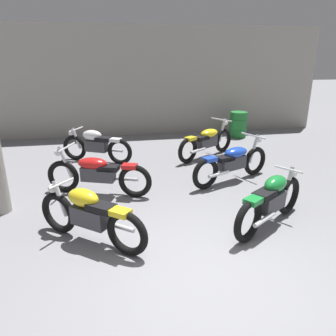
{
  "coord_description": "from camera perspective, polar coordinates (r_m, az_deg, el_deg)",
  "views": [
    {
      "loc": [
        -1.12,
        -3.26,
        2.67
      ],
      "look_at": [
        0.0,
        2.62,
        0.55
      ],
      "focal_mm": 34.45,
      "sensor_mm": 36.0,
      "label": 1
    }
  ],
  "objects": [
    {
      "name": "motorcycle_left_row_2",
      "position": [
        8.53,
        -12.61,
        3.99
      ],
      "size": [
        1.8,
        1.01,
        0.88
      ],
      "color": "black",
      "rests_on": "ground"
    },
    {
      "name": "motorcycle_right_row_0",
      "position": [
        5.45,
        17.8,
        -5.42
      ],
      "size": [
        1.7,
        1.19,
        0.88
      ],
      "color": "black",
      "rests_on": "ground"
    },
    {
      "name": "motorcycle_left_row_0",
      "position": [
        4.88,
        -13.72,
        -8.04
      ],
      "size": [
        1.6,
        1.33,
        0.88
      ],
      "color": "black",
      "rests_on": "ground"
    },
    {
      "name": "ground_plane",
      "position": [
        4.36,
        6.81,
        -18.4
      ],
      "size": [
        60.0,
        60.0,
        0.0
      ],
      "primitive_type": "plane",
      "color": "gray"
    },
    {
      "name": "motorcycle_right_row_1",
      "position": [
        7.16,
        11.33,
        1.07
      ],
      "size": [
        2.03,
        1.05,
        0.97
      ],
      "color": "black",
      "rests_on": "ground"
    },
    {
      "name": "oil_drum",
      "position": [
        11.26,
        12.31,
        7.54
      ],
      "size": [
        0.59,
        0.59,
        0.85
      ],
      "color": "#1E722D",
      "rests_on": "ground"
    },
    {
      "name": "motorcycle_left_row_1",
      "position": [
        6.51,
        -12.37,
        -0.9
      ],
      "size": [
        2.07,
        0.97,
        0.97
      ],
      "color": "black",
      "rests_on": "ground"
    },
    {
      "name": "back_wall",
      "position": [
        11.28,
        -5.23,
        14.98
      ],
      "size": [
        12.88,
        0.24,
        3.6
      ],
      "primitive_type": "cube",
      "color": "#9E998E",
      "rests_on": "ground"
    },
    {
      "name": "motorcycle_right_row_2",
      "position": [
        8.82,
        6.91,
        4.78
      ],
      "size": [
        1.88,
        1.28,
        0.97
      ],
      "color": "black",
      "rests_on": "ground"
    }
  ]
}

